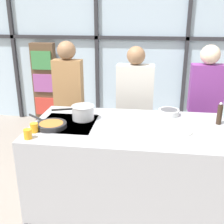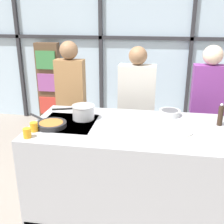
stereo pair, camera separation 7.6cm
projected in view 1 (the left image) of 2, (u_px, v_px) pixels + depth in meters
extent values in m
plane|color=gray|center=(128.00, 207.00, 2.99)|extent=(18.00, 18.00, 0.00)
cube|color=silver|center=(141.00, 46.00, 4.84)|extent=(6.40, 0.04, 2.80)
cube|color=#2D2D33|center=(141.00, 38.00, 4.75)|extent=(6.40, 0.06, 0.06)
cube|color=#2D2D33|center=(13.00, 44.00, 5.09)|extent=(0.06, 0.06, 2.80)
cube|color=#2D2D33|center=(97.00, 46.00, 4.89)|extent=(0.06, 0.06, 2.80)
cube|color=#2D2D33|center=(187.00, 47.00, 4.70)|extent=(0.06, 0.06, 2.80)
cube|color=brown|center=(45.00, 83.00, 5.12)|extent=(0.42, 0.16, 1.45)
cube|color=red|center=(45.00, 106.00, 5.17)|extent=(0.35, 0.03, 0.32)
cube|color=#994C93|center=(43.00, 83.00, 5.02)|extent=(0.35, 0.03, 0.32)
cube|color=#3D8447|center=(41.00, 60.00, 4.88)|extent=(0.35, 0.03, 0.32)
cube|color=#A8AAB2|center=(128.00, 169.00, 2.84)|extent=(1.89, 0.98, 0.93)
cube|color=black|center=(68.00, 124.00, 2.76)|extent=(0.52, 0.52, 0.01)
cylinder|color=#38383D|center=(52.00, 128.00, 2.65)|extent=(0.13, 0.13, 0.01)
cylinder|color=#38383D|center=(77.00, 129.00, 2.62)|extent=(0.13, 0.13, 0.01)
cylinder|color=#38383D|center=(60.00, 118.00, 2.89)|extent=(0.13, 0.13, 0.01)
cylinder|color=#38383D|center=(83.00, 119.00, 2.86)|extent=(0.13, 0.13, 0.01)
cylinder|color=#47382D|center=(77.00, 134.00, 3.78)|extent=(0.12, 0.12, 0.82)
cylinder|color=#47382D|center=(65.00, 133.00, 3.80)|extent=(0.12, 0.12, 0.82)
cube|color=#A37547|center=(68.00, 83.00, 3.56)|extent=(0.37, 0.16, 0.59)
sphere|color=#8C6647|center=(66.00, 50.00, 3.42)|extent=(0.23, 0.23, 0.23)
cylinder|color=#232838|center=(141.00, 138.00, 3.68)|extent=(0.15, 0.15, 0.79)
cylinder|color=#232838|center=(126.00, 137.00, 3.70)|extent=(0.15, 0.15, 0.79)
cube|color=beige|center=(135.00, 88.00, 3.46)|extent=(0.45, 0.20, 0.57)
sphere|color=#8C6647|center=(136.00, 56.00, 3.33)|extent=(0.22, 0.22, 0.22)
cylinder|color=#232838|center=(207.00, 142.00, 3.57)|extent=(0.13, 0.13, 0.81)
cylinder|color=#232838|center=(193.00, 141.00, 3.59)|extent=(0.13, 0.13, 0.81)
cube|color=#7A3384|center=(206.00, 89.00, 3.35)|extent=(0.39, 0.18, 0.58)
sphere|color=beige|center=(210.00, 55.00, 3.21)|extent=(0.23, 0.23, 0.23)
cylinder|color=#232326|center=(51.00, 125.00, 2.65)|extent=(0.29, 0.29, 0.04)
cylinder|color=#B26B2D|center=(51.00, 124.00, 2.64)|extent=(0.23, 0.23, 0.01)
cylinder|color=#232326|center=(36.00, 117.00, 2.81)|extent=(0.20, 0.15, 0.02)
cylinder|color=silver|center=(83.00, 112.00, 2.83)|extent=(0.22, 0.22, 0.14)
cylinder|color=silver|center=(83.00, 106.00, 2.81)|extent=(0.23, 0.23, 0.01)
cylinder|color=black|center=(62.00, 109.00, 2.78)|extent=(0.19, 0.08, 0.02)
cylinder|color=white|center=(180.00, 131.00, 2.56)|extent=(0.23, 0.23, 0.01)
cylinder|color=silver|center=(169.00, 112.00, 2.96)|extent=(0.22, 0.22, 0.06)
cylinder|color=#4C4C51|center=(169.00, 110.00, 2.95)|extent=(0.18, 0.18, 0.01)
cylinder|color=#332319|center=(220.00, 115.00, 2.70)|extent=(0.05, 0.05, 0.19)
sphere|color=#B2B2B7|center=(221.00, 104.00, 2.66)|extent=(0.03, 0.03, 0.03)
cylinder|color=orange|center=(28.00, 134.00, 2.40)|extent=(0.07, 0.07, 0.09)
cylinder|color=orange|center=(34.00, 128.00, 2.53)|extent=(0.07, 0.07, 0.09)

